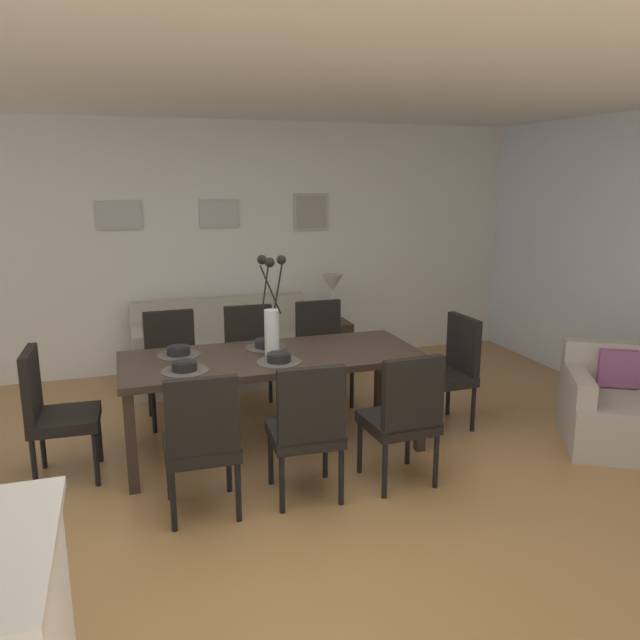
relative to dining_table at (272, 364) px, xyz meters
name	(u,v)px	position (x,y,z in m)	size (l,w,h in m)	color
ground_plane	(273,514)	(-0.24, -0.94, -0.67)	(9.00, 9.00, 0.00)	#A87A47
back_wall_panel	(197,248)	(-0.24, 2.31, 0.63)	(9.00, 0.10, 2.60)	silver
ceiling_panel	(249,68)	(-0.24, -0.54, 1.97)	(9.00, 7.20, 0.08)	white
dining_table	(272,364)	(0.00, 0.00, 0.00)	(2.20, 0.90, 0.74)	#33261E
dining_chair_near_left	(202,438)	(-0.64, -0.83, -0.16)	(0.45, 0.45, 0.92)	black
dining_chair_near_right	(172,361)	(-0.66, 0.85, -0.16)	(0.45, 0.45, 0.92)	black
dining_chair_far_left	(307,425)	(0.02, -0.83, -0.16)	(0.46, 0.46, 0.92)	black
dining_chair_far_right	(251,354)	(0.01, 0.86, -0.16)	(0.47, 0.47, 0.92)	black
dining_chair_mid_left	(404,413)	(0.68, -0.84, -0.16)	(0.46, 0.46, 0.92)	black
dining_chair_mid_right	(322,347)	(0.68, 0.87, -0.16)	(0.44, 0.44, 0.92)	black
dining_chair_head_west	(52,408)	(-1.53, -0.02, -0.16)	(0.46, 0.46, 0.92)	black
dining_chair_head_east	(450,366)	(1.50, -0.01, -0.16)	(0.45, 0.45, 0.92)	black
centerpiece_vase	(272,317)	(0.00, 0.00, 0.35)	(0.21, 0.23, 0.73)	silver
placemat_near_left	(185,371)	(-0.66, -0.20, 0.07)	(0.32, 0.32, 0.01)	#4C4742
bowl_near_left	(184,365)	(-0.66, -0.20, 0.11)	(0.17, 0.17, 0.07)	black
placemat_near_right	(179,355)	(-0.66, 0.20, 0.07)	(0.32, 0.32, 0.01)	#4C4742
bowl_near_right	(179,350)	(-0.66, 0.20, 0.11)	(0.17, 0.17, 0.07)	black
placemat_far_left	(279,362)	(0.00, -0.20, 0.07)	(0.32, 0.32, 0.01)	#4C4742
bowl_far_left	(279,357)	(0.00, -0.20, 0.11)	(0.17, 0.17, 0.07)	black
placemat_far_right	(266,347)	(0.00, 0.20, 0.07)	(0.32, 0.32, 0.01)	#4C4742
bowl_far_right	(266,343)	(0.00, 0.20, 0.11)	(0.17, 0.17, 0.07)	black
sofa	(226,353)	(-0.06, 1.76, -0.39)	(1.81, 0.84, 0.80)	#B2A899
side_table	(332,345)	(1.09, 1.76, -0.41)	(0.36, 0.36, 0.52)	#33261E
table_lamp	(332,287)	(1.09, 1.76, 0.22)	(0.22, 0.22, 0.51)	beige
armchair	(620,409)	(2.55, -0.76, -0.38)	(1.09, 1.09, 0.75)	#ADA399
framed_picture_left	(118,215)	(-1.00, 2.24, 0.98)	(0.44, 0.03, 0.29)	#B2ADA3
framed_picture_center	(219,214)	(0.00, 2.24, 0.98)	(0.41, 0.03, 0.30)	#B2ADA3
framed_picture_right	(311,212)	(1.00, 2.24, 0.98)	(0.39, 0.03, 0.40)	#B2ADA3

